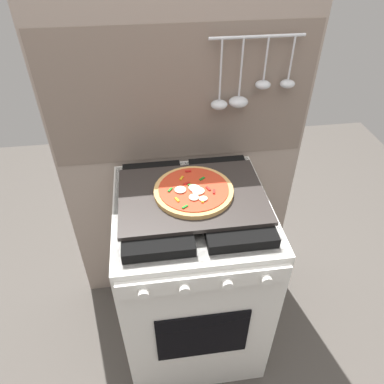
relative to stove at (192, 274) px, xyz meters
The scene contains 5 objects.
ground_plane 0.45m from the stove, 90.00° to the left, with size 4.00×4.00×0.00m, color #4C4742.
kitchen_backsplash 0.48m from the stove, 89.42° to the left, with size 1.10×0.09×1.55m.
stove is the anchor object (origin of this frame).
baking_tray 0.46m from the stove, 90.00° to the left, with size 0.54×0.38×0.02m, color #2D2826.
pizza_left 0.48m from the stove, 46.10° to the left, with size 0.30×0.30×0.03m.
Camera 1 is at (-0.14, -1.03, 1.77)m, focal length 33.95 mm.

